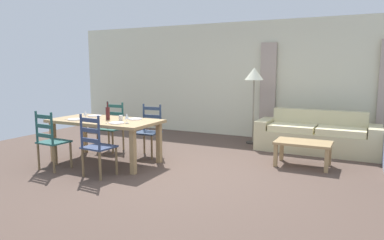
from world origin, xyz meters
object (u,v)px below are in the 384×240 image
(dining_chair_far_left, at_px, (112,127))
(wine_glass_near_right, at_px, (127,116))
(dining_chair_far_right, at_px, (149,131))
(coffee_table, at_px, (303,145))
(wine_glass_near_left, at_px, (85,113))
(dining_chair_near_right, at_px, (97,146))
(wine_bottle, at_px, (108,113))
(dining_table, at_px, (105,125))
(dining_chair_near_left, at_px, (51,141))
(couch, at_px, (317,137))
(coffee_cup_primary, at_px, (121,118))
(standing_lamp, at_px, (254,78))

(dining_chair_far_left, height_order, wine_glass_near_right, dining_chair_far_left)
(dining_chair_far_right, relative_size, coffee_table, 1.07)
(dining_chair_far_left, distance_m, wine_glass_near_left, 0.98)
(dining_chair_near_right, relative_size, wine_bottle, 3.04)
(wine_bottle, distance_m, coffee_table, 3.35)
(dining_chair_near_right, height_order, dining_chair_far_right, same)
(wine_bottle, bearing_deg, dining_table, -170.10)
(dining_chair_near_left, height_order, dining_chair_far_left, same)
(wine_glass_near_left, bearing_deg, dining_chair_near_left, -104.59)
(dining_chair_far_left, xyz_separation_m, wine_glass_near_right, (1.04, -0.89, 0.38))
(dining_chair_far_right, bearing_deg, wine_glass_near_right, -79.95)
(dining_chair_far_right, bearing_deg, wine_bottle, -117.56)
(wine_bottle, height_order, couch, wine_bottle)
(wine_bottle, bearing_deg, coffee_table, 22.13)
(wine_bottle, distance_m, wine_glass_near_right, 0.55)
(dining_table, height_order, dining_chair_near_left, dining_chair_near_left)
(wine_glass_near_right, distance_m, coffee_cup_primary, 0.33)
(dining_chair_near_left, bearing_deg, wine_bottle, 55.89)
(dining_table, bearing_deg, coffee_cup_primary, 6.16)
(dining_chair_near_right, bearing_deg, wine_glass_near_right, 76.28)
(dining_chair_near_right, distance_m, wine_glass_near_left, 1.02)
(dining_table, bearing_deg, wine_glass_near_right, -14.76)
(dining_chair_far_left, distance_m, coffee_table, 3.63)
(dining_chair_far_right, xyz_separation_m, coffee_cup_primary, (-0.11, -0.68, 0.32))
(couch, distance_m, coffee_table, 1.22)
(dining_chair_far_right, distance_m, standing_lamp, 2.57)
(dining_chair_near_left, relative_size, wine_bottle, 3.04)
(couch, bearing_deg, dining_chair_far_right, -147.58)
(wine_bottle, xyz_separation_m, standing_lamp, (1.78, 2.65, 0.54))
(dining_table, relative_size, dining_chair_far_right, 1.98)
(dining_chair_near_right, xyz_separation_m, coffee_table, (2.68, 1.99, -0.12))
(wine_glass_near_left, distance_m, standing_lamp, 3.57)
(wine_glass_near_left, bearing_deg, wine_glass_near_right, -0.46)
(dining_chair_near_left, distance_m, couch, 4.89)
(wine_bottle, xyz_separation_m, wine_glass_near_left, (-0.36, -0.16, -0.01))
(wine_glass_near_right, bearing_deg, coffee_table, 29.00)
(dining_chair_far_left, relative_size, standing_lamp, 0.59)
(standing_lamp, bearing_deg, dining_chair_near_left, -123.98)
(dining_chair_near_left, bearing_deg, dining_chair_far_right, 58.91)
(dining_chair_near_right, relative_size, wine_glass_near_right, 5.96)
(coffee_table, bearing_deg, standing_lamp, 132.55)
(coffee_table, bearing_deg, dining_table, -158.07)
(dining_chair_near_right, distance_m, wine_bottle, 0.92)
(dining_table, xyz_separation_m, dining_chair_far_right, (0.43, 0.72, -0.19))
(wine_glass_near_right, height_order, standing_lamp, standing_lamp)
(wine_bottle, distance_m, coffee_cup_primary, 0.27)
(coffee_cup_primary, bearing_deg, dining_chair_far_right, 80.57)
(dining_chair_far_left, distance_m, dining_chair_far_right, 0.89)
(dining_chair_near_left, height_order, standing_lamp, standing_lamp)
(dining_chair_far_right, bearing_deg, coffee_table, 11.31)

